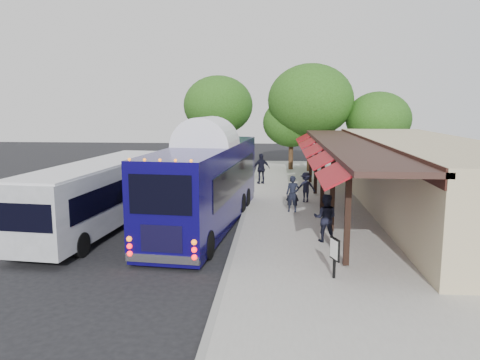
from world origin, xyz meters
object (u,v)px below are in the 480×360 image
(ped_c, at_px, (261,169))
(sign_board, at_px, (335,251))
(ped_d, at_px, (306,187))
(coach_bus, at_px, (207,180))
(ped_b, at_px, (325,218))
(ped_a, at_px, (293,194))
(city_bus, at_px, (100,192))

(ped_c, height_order, sign_board, ped_c)
(ped_c, distance_m, ped_d, 6.12)
(coach_bus, height_order, ped_b, coach_bus)
(ped_b, bearing_deg, sign_board, 98.32)
(ped_b, bearing_deg, ped_a, -67.71)
(ped_c, xyz_separation_m, sign_board, (2.69, -16.57, -0.15))
(coach_bus, xyz_separation_m, sign_board, (4.74, -6.36, -1.04))
(coach_bus, bearing_deg, ped_d, 51.10)
(sign_board, bearing_deg, city_bus, 128.98)
(ped_d, bearing_deg, ped_b, 89.38)
(ped_c, bearing_deg, coach_bus, 56.01)
(coach_bus, relative_size, ped_d, 7.56)
(ped_a, bearing_deg, ped_d, 83.48)
(coach_bus, height_order, ped_c, coach_bus)
(ped_a, distance_m, ped_b, 4.94)
(coach_bus, distance_m, ped_a, 4.53)
(city_bus, bearing_deg, ped_b, -4.99)
(ped_c, height_order, ped_d, ped_c)
(ped_a, height_order, sign_board, ped_a)
(coach_bus, xyz_separation_m, ped_d, (4.57, 4.64, -1.08))
(city_bus, relative_size, ped_c, 5.45)
(ped_d, relative_size, sign_board, 1.28)
(ped_b, distance_m, sign_board, 3.79)
(ped_a, xyz_separation_m, ped_d, (0.77, 2.39, -0.08))
(ped_b, relative_size, ped_d, 1.15)
(coach_bus, relative_size, ped_c, 6.06)
(city_bus, height_order, sign_board, city_bus)
(coach_bus, distance_m, sign_board, 7.99)
(city_bus, xyz_separation_m, sign_board, (9.15, -5.50, -0.59))
(city_bus, relative_size, ped_b, 5.93)
(coach_bus, relative_size, ped_b, 6.60)
(ped_b, height_order, ped_c, ped_c)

